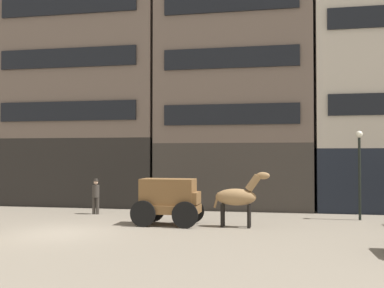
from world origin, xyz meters
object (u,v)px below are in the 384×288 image
(cargo_wagon, at_px, (169,198))
(streetlamp_curbside, at_px, (359,162))
(draft_horse, at_px, (238,197))
(pedestrian_officer, at_px, (96,195))

(cargo_wagon, bearing_deg, streetlamp_curbside, 19.29)
(draft_horse, bearing_deg, cargo_wagon, 179.97)
(pedestrian_officer, bearing_deg, streetlamp_curbside, 1.30)
(cargo_wagon, xyz_separation_m, pedestrian_officer, (-4.44, 2.63, -0.17))
(draft_horse, xyz_separation_m, pedestrian_officer, (-7.39, 2.63, -0.29))
(streetlamp_curbside, bearing_deg, cargo_wagon, -160.71)
(pedestrian_officer, bearing_deg, draft_horse, -19.58)
(draft_horse, height_order, pedestrian_officer, draft_horse)
(draft_horse, distance_m, streetlamp_curbside, 6.28)
(cargo_wagon, bearing_deg, pedestrian_officer, 149.38)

